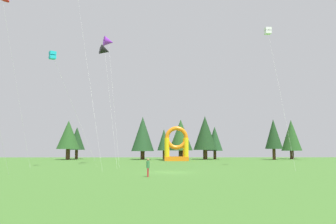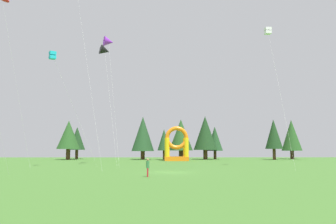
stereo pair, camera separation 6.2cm
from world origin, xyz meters
name	(u,v)px [view 1 (the left image)]	position (x,y,z in m)	size (l,w,h in m)	color
ground_plane	(170,172)	(0.00, 0.00, 0.00)	(120.00, 120.00, 0.00)	#3D6B28
kite_white_box	(268,31)	(13.91, 9.74, 18.84)	(0.91, 7.76, 19.34)	white
kite_black_delta	(105,51)	(-9.39, 13.42, 16.98)	(3.99, 7.89, 17.87)	black
kite_cyan_box	(53,55)	(-15.89, 9.65, 15.21)	(6.30, 4.28, 15.75)	#19B7CC
kite_purple_delta	(109,42)	(-9.51, 17.70, 19.64)	(3.93, 8.49, 20.52)	purple
person_near_camera	(148,166)	(-2.14, -5.83, 0.98)	(0.32, 0.32, 1.65)	#B21E26
inflatable_orange_dome	(176,147)	(2.05, 33.53, 2.68)	(4.80, 3.53, 6.89)	orange
tree_row_0	(68,135)	(-21.60, 40.88, 5.44)	(5.08, 5.08, 8.63)	#4C331E
tree_row_1	(77,139)	(-20.92, 45.98, 4.77)	(3.81, 3.81, 7.48)	#4C331E
tree_row_2	(143,134)	(-5.21, 42.03, 5.71)	(5.08, 5.08, 9.61)	#4C331E
tree_row_3	(164,140)	(-0.44, 40.45, 4.34)	(2.87, 2.87, 6.75)	#4C331E
tree_row_4	(181,135)	(3.49, 44.08, 5.54)	(5.49, 5.49, 9.17)	#4C331E
tree_row_5	(205,133)	(8.95, 42.56, 5.93)	(5.30, 5.30, 9.82)	#4C331E
tree_row_6	(215,139)	(11.34, 43.93, 4.68)	(3.63, 3.63, 7.52)	#4C331E
tree_row_7	(273,134)	(23.89, 40.20, 5.61)	(3.81, 3.81, 8.94)	#4C331E
tree_row_8	(291,135)	(29.45, 44.56, 5.51)	(4.66, 4.66, 9.17)	#4C331E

